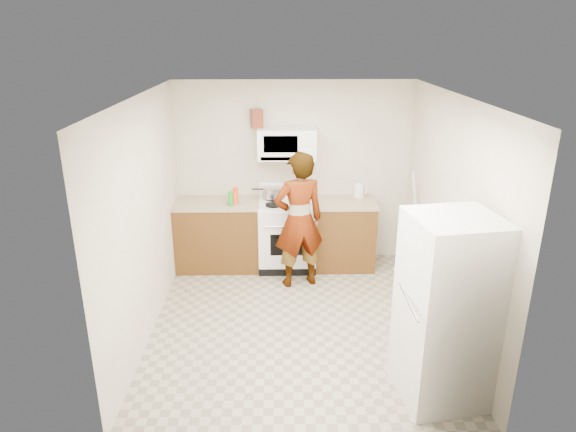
{
  "coord_description": "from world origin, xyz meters",
  "views": [
    {
      "loc": [
        -0.21,
        -5.03,
        3.1
      ],
      "look_at": [
        -0.1,
        0.55,
        1.07
      ],
      "focal_mm": 32.0,
      "sensor_mm": 36.0,
      "label": 1
    }
  ],
  "objects_px": {
    "gas_range": "(287,233)",
    "person": "(299,220)",
    "fridge": "(446,310)",
    "kettle": "(359,191)",
    "saucepan": "(272,192)",
    "microwave": "(287,143)"
  },
  "relations": [
    {
      "from": "kettle",
      "to": "fridge",
      "type": "bearing_deg",
      "value": -82.67
    },
    {
      "from": "gas_range",
      "to": "kettle",
      "type": "height_order",
      "value": "gas_range"
    },
    {
      "from": "fridge",
      "to": "person",
      "type": "bearing_deg",
      "value": 109.75
    },
    {
      "from": "saucepan",
      "to": "fridge",
      "type": "bearing_deg",
      "value": -62.04
    },
    {
      "from": "person",
      "to": "gas_range",
      "type": "bearing_deg",
      "value": -91.69
    },
    {
      "from": "saucepan",
      "to": "gas_range",
      "type": "bearing_deg",
      "value": -37.14
    },
    {
      "from": "kettle",
      "to": "person",
      "type": "bearing_deg",
      "value": -137.27
    },
    {
      "from": "gas_range",
      "to": "fridge",
      "type": "xyz_separation_m",
      "value": [
        1.31,
        -2.71,
        0.36
      ]
    },
    {
      "from": "gas_range",
      "to": "microwave",
      "type": "bearing_deg",
      "value": 90.0
    },
    {
      "from": "gas_range",
      "to": "fridge",
      "type": "height_order",
      "value": "fridge"
    },
    {
      "from": "gas_range",
      "to": "person",
      "type": "xyz_separation_m",
      "value": [
        0.14,
        -0.55,
        0.39
      ]
    },
    {
      "from": "gas_range",
      "to": "person",
      "type": "distance_m",
      "value": 0.69
    },
    {
      "from": "gas_range",
      "to": "fridge",
      "type": "relative_size",
      "value": 0.66
    },
    {
      "from": "kettle",
      "to": "saucepan",
      "type": "relative_size",
      "value": 0.66
    },
    {
      "from": "gas_range",
      "to": "kettle",
      "type": "relative_size",
      "value": 6.81
    },
    {
      "from": "microwave",
      "to": "saucepan",
      "type": "bearing_deg",
      "value": 172.41
    },
    {
      "from": "microwave",
      "to": "saucepan",
      "type": "xyz_separation_m",
      "value": [
        -0.2,
        0.03,
        -0.68
      ]
    },
    {
      "from": "person",
      "to": "kettle",
      "type": "distance_m",
      "value": 1.16
    },
    {
      "from": "gas_range",
      "to": "person",
      "type": "height_order",
      "value": "person"
    },
    {
      "from": "microwave",
      "to": "person",
      "type": "height_order",
      "value": "microwave"
    },
    {
      "from": "gas_range",
      "to": "saucepan",
      "type": "relative_size",
      "value": 4.47
    },
    {
      "from": "kettle",
      "to": "saucepan",
      "type": "xyz_separation_m",
      "value": [
        -1.2,
        -0.06,
        0.0
      ]
    }
  ]
}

